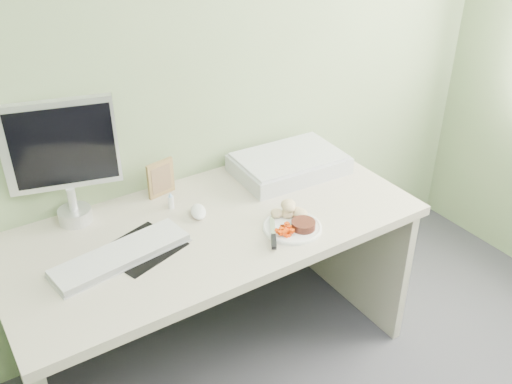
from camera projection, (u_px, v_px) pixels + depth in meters
wall_back at (157, 40)px, 2.15m from camera, size 3.50×0.00×3.50m
desk at (214, 260)px, 2.29m from camera, size 1.60×0.75×0.73m
plate at (292, 227)px, 2.16m from camera, size 0.22×0.22×0.01m
steak at (303, 225)px, 2.14m from camera, size 0.12×0.12×0.03m
potato_pile at (289, 210)px, 2.20m from camera, size 0.13×0.12×0.06m
carrot_heap at (285, 229)px, 2.11m from camera, size 0.06×0.05×0.04m
steak_knife at (273, 236)px, 2.08m from camera, size 0.13×0.19×0.02m
mousepad at (142, 248)px, 2.05m from camera, size 0.31×0.29×0.00m
keyboard at (121, 254)px, 2.00m from camera, size 0.50×0.21×0.02m
computer_mouse at (198, 212)px, 2.23m from camera, size 0.09×0.12×0.04m
photo_frame at (161, 178)px, 2.34m from camera, size 0.12×0.04×0.15m
eyedrop_bottle at (171, 201)px, 2.27m from camera, size 0.02×0.02×0.07m
scanner at (289, 164)px, 2.53m from camera, size 0.49×0.34×0.07m
monitor at (63, 156)px, 2.08m from camera, size 0.40×0.16×0.49m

